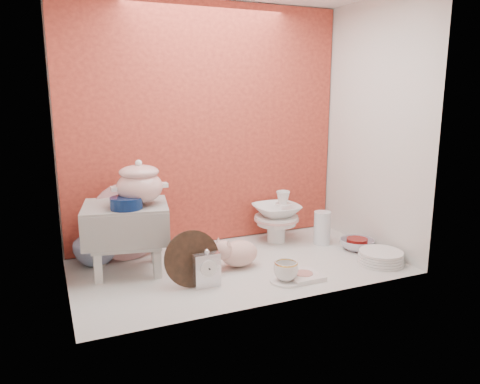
# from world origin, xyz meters

# --- Properties ---
(ground) EXTENTS (1.80, 1.80, 0.00)m
(ground) POSITION_xyz_m (0.00, 0.00, 0.00)
(ground) COLOR silver
(ground) RESTS_ON ground
(niche_shell) EXTENTS (1.86, 1.03, 1.53)m
(niche_shell) POSITION_xyz_m (0.00, 0.18, 0.93)
(niche_shell) COLOR #CC4933
(niche_shell) RESTS_ON ground
(step_stool) EXTENTS (0.50, 0.45, 0.38)m
(step_stool) POSITION_xyz_m (-0.58, 0.16, 0.19)
(step_stool) COLOR silver
(step_stool) RESTS_ON ground
(soup_tureen) EXTENTS (0.36, 0.36, 0.24)m
(soup_tureen) POSITION_xyz_m (-0.51, 0.12, 0.50)
(soup_tureen) COLOR white
(soup_tureen) RESTS_ON step_stool
(cobalt_bowl) EXTENTS (0.18, 0.18, 0.06)m
(cobalt_bowl) POSITION_xyz_m (-0.59, 0.06, 0.41)
(cobalt_bowl) COLOR #091B49
(cobalt_bowl) RESTS_ON step_stool
(floral_platter) EXTENTS (0.46, 0.18, 0.45)m
(floral_platter) POSITION_xyz_m (-0.54, 0.37, 0.22)
(floral_platter) COLOR silver
(floral_platter) RESTS_ON ground
(blue_white_vase) EXTENTS (0.32, 0.32, 0.26)m
(blue_white_vase) POSITION_xyz_m (-0.73, 0.37, 0.13)
(blue_white_vase) COLOR white
(blue_white_vase) RESTS_ON ground
(lacquer_tray) EXTENTS (0.29, 0.08, 0.28)m
(lacquer_tray) POSITION_xyz_m (-0.32, -0.15, 0.14)
(lacquer_tray) COLOR black
(lacquer_tray) RESTS_ON ground
(mantel_clock) EXTENTS (0.13, 0.05, 0.19)m
(mantel_clock) POSITION_xyz_m (-0.25, -0.20, 0.10)
(mantel_clock) COLOR silver
(mantel_clock) RESTS_ON ground
(plush_pig) EXTENTS (0.32, 0.26, 0.16)m
(plush_pig) POSITION_xyz_m (-0.00, -0.01, 0.08)
(plush_pig) COLOR beige
(plush_pig) RESTS_ON ground
(teacup_saucer) EXTENTS (0.19, 0.19, 0.01)m
(teacup_saucer) POSITION_xyz_m (0.14, -0.30, 0.01)
(teacup_saucer) COLOR white
(teacup_saucer) RESTS_ON ground
(gold_rim_teacup) EXTENTS (0.16, 0.16, 0.10)m
(gold_rim_teacup) POSITION_xyz_m (0.14, -0.30, 0.06)
(gold_rim_teacup) COLOR white
(gold_rim_teacup) RESTS_ON teacup_saucer
(lattice_dish) EXTENTS (0.18, 0.18, 0.02)m
(lattice_dish) POSITION_xyz_m (0.25, -0.30, 0.01)
(lattice_dish) COLOR white
(lattice_dish) RESTS_ON ground
(dinner_plate_stack) EXTENTS (0.31, 0.31, 0.07)m
(dinner_plate_stack) POSITION_xyz_m (0.76, -0.29, 0.04)
(dinner_plate_stack) COLOR white
(dinner_plate_stack) RESTS_ON ground
(crystal_bowl) EXTENTS (0.23, 0.23, 0.07)m
(crystal_bowl) POSITION_xyz_m (0.79, -0.04, 0.03)
(crystal_bowl) COLOR silver
(crystal_bowl) RESTS_ON ground
(clear_glass_vase) EXTENTS (0.14, 0.14, 0.21)m
(clear_glass_vase) POSITION_xyz_m (0.65, 0.14, 0.11)
(clear_glass_vase) COLOR silver
(clear_glass_vase) RESTS_ON ground
(porcelain_tower) EXTENTS (0.34, 0.34, 0.34)m
(porcelain_tower) POSITION_xyz_m (0.40, 0.30, 0.17)
(porcelain_tower) COLOR white
(porcelain_tower) RESTS_ON ground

